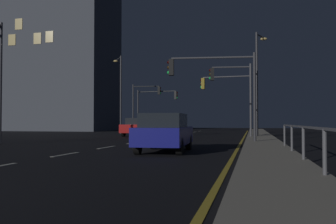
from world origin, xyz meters
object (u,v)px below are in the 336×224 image
(car_oncoming, at_px, (138,127))
(traffic_light_near_right, at_px, (228,91))
(traffic_light_far_right, at_px, (214,78))
(traffic_light_near_left, at_px, (155,101))
(traffic_light_overhead_east, at_px, (233,86))
(traffic_light_mid_right, at_px, (145,99))
(street_lamp_median, at_px, (120,87))
(building_distant, at_px, (32,62))
(street_lamp_far_end, at_px, (258,75))
(car, at_px, (165,132))

(car_oncoming, xyz_separation_m, traffic_light_near_right, (7.78, 0.60, 3.00))
(traffic_light_far_right, height_order, traffic_light_near_left, traffic_light_far_right)
(traffic_light_overhead_east, height_order, traffic_light_near_left, traffic_light_overhead_east)
(car_oncoming, relative_size, traffic_light_mid_right, 0.77)
(traffic_light_far_right, relative_size, traffic_light_near_right, 0.98)
(traffic_light_mid_right, relative_size, traffic_light_far_right, 1.13)
(car_oncoming, height_order, traffic_light_near_left, traffic_light_near_left)
(car_oncoming, distance_m, traffic_light_far_right, 12.63)
(traffic_light_near_left, relative_size, street_lamp_median, 0.63)
(traffic_light_mid_right, height_order, traffic_light_far_right, traffic_light_mid_right)
(traffic_light_overhead_east, xyz_separation_m, traffic_light_near_left, (-9.98, 14.50, -0.28))
(traffic_light_overhead_east, distance_m, traffic_light_mid_right, 17.68)
(traffic_light_far_right, bearing_deg, car_oncoming, 128.63)
(street_lamp_median, bearing_deg, building_distant, 148.22)
(traffic_light_overhead_east, distance_m, street_lamp_far_end, 2.75)
(street_lamp_median, bearing_deg, traffic_light_far_right, -53.72)
(traffic_light_near_left, xyz_separation_m, traffic_light_near_right, (9.39, -11.41, 0.11))
(street_lamp_median, bearing_deg, traffic_light_near_left, 66.32)
(traffic_light_near_left, bearing_deg, street_lamp_far_end, -47.12)
(traffic_light_near_right, xyz_separation_m, building_distant, (-29.92, 17.00, 6.28))
(traffic_light_near_left, bearing_deg, car_oncoming, -82.35)
(traffic_light_mid_right, distance_m, traffic_light_far_right, 23.31)
(traffic_light_near_left, xyz_separation_m, street_lamp_median, (-2.46, -5.61, 1.25))
(car, height_order, traffic_light_near_left, traffic_light_near_left)
(car, height_order, street_lamp_median, street_lamp_median)
(traffic_light_overhead_east, bearing_deg, traffic_light_mid_right, 128.94)
(building_distant, bearing_deg, car, -49.83)
(traffic_light_overhead_east, bearing_deg, street_lamp_far_end, 42.31)
(street_lamp_far_end, bearing_deg, traffic_light_overhead_east, -137.69)
(traffic_light_mid_right, height_order, street_lamp_far_end, street_lamp_far_end)
(street_lamp_far_end, bearing_deg, car_oncoming, 175.69)
(car, height_order, traffic_light_overhead_east, traffic_light_overhead_east)
(traffic_light_overhead_east, relative_size, building_distant, 0.23)
(traffic_light_far_right, relative_size, building_distant, 0.21)
(building_distant, bearing_deg, traffic_light_mid_right, -18.10)
(traffic_light_near_right, height_order, street_lamp_far_end, street_lamp_far_end)
(street_lamp_far_end, bearing_deg, car, -104.52)
(car, bearing_deg, traffic_light_mid_right, 108.28)
(traffic_light_far_right, bearing_deg, building_distant, 137.63)
(traffic_light_overhead_east, relative_size, traffic_light_near_left, 1.06)
(traffic_light_near_left, distance_m, street_lamp_median, 6.25)
(traffic_light_overhead_east, height_order, building_distant, building_distant)
(traffic_light_overhead_east, height_order, street_lamp_median, street_lamp_median)
(traffic_light_far_right, bearing_deg, street_lamp_far_end, 73.65)
(car, height_order, traffic_light_mid_right, traffic_light_mid_right)
(street_lamp_far_end, bearing_deg, traffic_light_far_right, -106.35)
(traffic_light_mid_right, relative_size, traffic_light_near_right, 1.11)
(car, height_order, car_oncoming, same)
(traffic_light_mid_right, bearing_deg, traffic_light_far_right, -63.46)
(car, relative_size, traffic_light_near_left, 0.86)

